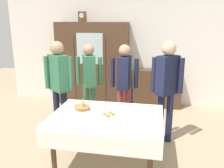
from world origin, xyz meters
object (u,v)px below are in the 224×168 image
Objects in this scene: spoon_back_edge at (154,114)px; wall_cabinet at (93,64)px; bread_basket at (82,107)px; pastry_plate at (109,115)px; spoon_far_left at (86,118)px; person_behind_table_right at (124,79)px; tea_cup_far_left at (121,120)px; tea_cup_front_edge at (119,108)px; dining_table at (106,123)px; person_behind_table_left at (59,79)px; spoon_mid_left at (70,116)px; person_by_cabinet at (89,77)px; bookshelf_low at (157,88)px; tea_cup_far_right at (61,122)px; tea_cup_back_edge at (140,119)px; book_stack at (158,69)px; mantel_clock at (82,17)px; person_near_right_end at (167,82)px.

wall_cabinet is at bearing 122.93° from spoon_back_edge.
pastry_plate is (0.44, -0.16, -0.02)m from bread_basket.
bread_basket is at bearing 117.53° from spoon_far_left.
tea_cup_far_left is at bearing -83.92° from person_behind_table_right.
tea_cup_front_edge is (1.04, -2.29, -0.21)m from wall_cabinet.
tea_cup_front_edge is 1.09× the size of spoon_back_edge.
dining_table is 0.78× the size of wall_cabinet.
person_behind_table_left is (-1.67, 0.60, 0.28)m from spoon_back_edge.
wall_cabinet is at bearing 98.55° from spoon_mid_left.
spoon_mid_left reaches higher than dining_table.
person_by_cabinet reaches higher than tea_cup_far_left.
person_behind_table_right is (0.98, -1.34, -0.01)m from wall_cabinet.
spoon_far_left is at bearing -108.92° from bookshelf_low.
tea_cup_far_right is at bearing -66.26° from person_behind_table_left.
spoon_back_edge is (0.18, 0.27, -0.02)m from tea_cup_back_edge.
book_stack is at bearing 75.92° from pastry_plate.
tea_cup_front_edge is 1.00× the size of tea_cup_far_right.
spoon_back_edge is at bearing 24.64° from tea_cup_far_right.
tea_cup_far_left reaches higher than dining_table.
mantel_clock is at bearing 113.55° from dining_table.
person_behind_table_right is (0.60, 1.60, 0.20)m from tea_cup_far_right.
person_behind_table_left is at bearing 135.26° from bread_basket.
person_by_cabinet is (0.50, -1.23, -1.15)m from mantel_clock.
person_by_cabinet is at bearing 100.70° from bread_basket.
pastry_plate is (-0.66, -2.62, 0.33)m from bookshelf_low.
dining_table is at bearing 169.98° from tea_cup_back_edge.
tea_cup_back_edge reaches higher than dining_table.
person_behind_table_left reaches higher than bookshelf_low.
person_near_right_end is 1.06× the size of person_behind_table_right.
book_stack is (1.82, 0.05, -1.20)m from mantel_clock.
bread_basket is at bearing -168.55° from tea_cup_front_edge.
pastry_plate reaches higher than spoon_far_left.
person_near_right_end reaches higher than dining_table.
person_by_cabinet is (-1.47, 0.47, -0.08)m from person_near_right_end.
tea_cup_far_right is at bearing -145.95° from dining_table.
book_stack is at bearing 94.92° from person_near_right_end.
tea_cup_front_edge is 1.09× the size of spoon_mid_left.
mantel_clock is 1.85× the size of tea_cup_far_right.
dining_table is at bearing -104.60° from book_stack.
pastry_plate is at bearing -165.19° from spoon_back_edge.
tea_cup_front_edge is 0.56m from bread_basket.
tea_cup_front_edge is 0.46× the size of pastry_plate.
tea_cup_far_right is 0.67m from pastry_plate.
wall_cabinet is 15.46× the size of tea_cup_far_left.
person_behind_table_left reaches higher than dining_table.
bread_basket reaches higher than bookshelf_low.
mantel_clock is 2.18m from book_stack.
pastry_plate is (0.55, 0.37, -0.01)m from tea_cup_far_right.
book_stack is at bearing 1.82° from wall_cabinet.
person_near_right_end is (0.18, 0.70, 0.30)m from spoon_back_edge.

